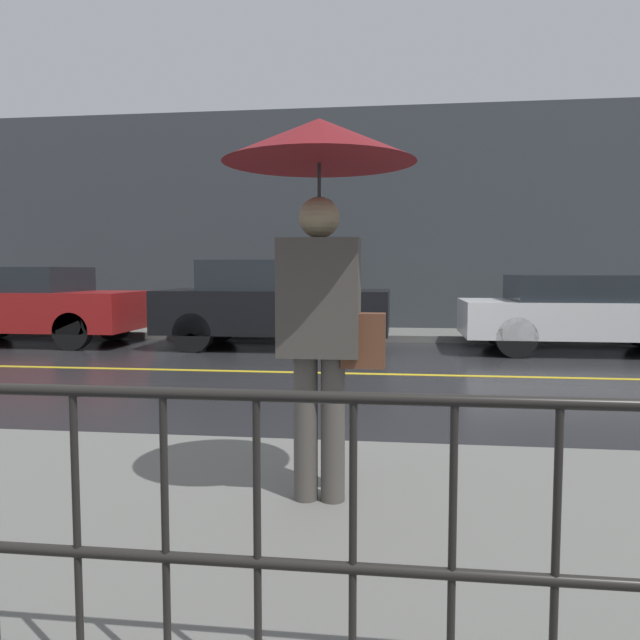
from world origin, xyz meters
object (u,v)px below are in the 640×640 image
Objects in this scene: pedestrian at (320,201)px; car_black at (273,303)px; car_red at (28,304)px; car_white at (582,312)px.

pedestrian reaches higher than car_black.
pedestrian is at bearing -76.62° from car_black.
car_white is (10.34, 0.00, -0.07)m from car_red.
pedestrian is at bearing -49.59° from car_red.
pedestrian is 0.50× the size of car_red.
car_black is at bearing -180.00° from car_white.
car_red reaches higher than car_white.
pedestrian is 8.76m from car_white.
pedestrian is 10.44m from car_red.
car_white is at bearing 65.51° from pedestrian.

